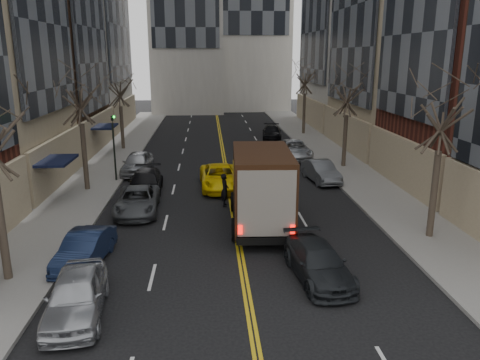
% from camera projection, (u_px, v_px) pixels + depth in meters
% --- Properties ---
extents(sidewalk_left, '(4.00, 66.00, 0.15)m').
position_uv_depth(sidewalk_left, '(107.00, 164.00, 35.74)').
color(sidewalk_left, slate).
rests_on(sidewalk_left, ground).
extents(sidewalk_right, '(4.00, 66.00, 0.15)m').
position_uv_depth(sidewalk_right, '(339.00, 161.00, 36.94)').
color(sidewalk_right, slate).
rests_on(sidewalk_right, ground).
extents(tree_lf_mid, '(3.20, 3.20, 8.91)m').
position_uv_depth(tree_lf_mid, '(78.00, 83.00, 27.31)').
color(tree_lf_mid, '#382D23').
rests_on(tree_lf_mid, sidewalk_left).
extents(tree_lf_far, '(3.20, 3.20, 8.12)m').
position_uv_depth(tree_lf_far, '(119.00, 81.00, 39.99)').
color(tree_lf_far, '#382D23').
rests_on(tree_lf_far, sidewalk_left).
extents(tree_rt_near, '(3.20, 3.20, 8.71)m').
position_uv_depth(tree_rt_near, '(445.00, 97.00, 19.85)').
color(tree_rt_near, '#382D23').
rests_on(tree_rt_near, sidewalk_right).
extents(tree_rt_mid, '(3.20, 3.20, 8.32)m').
position_uv_depth(tree_rt_mid, '(348.00, 84.00, 33.42)').
color(tree_rt_mid, '#382D23').
rests_on(tree_rt_mid, sidewalk_right).
extents(tree_rt_far, '(3.20, 3.20, 9.11)m').
position_uv_depth(tree_rt_far, '(306.00, 69.00, 47.72)').
color(tree_rt_far, '#382D23').
rests_on(tree_rt_far, sidewalk_right).
extents(traffic_signal, '(0.29, 0.26, 4.70)m').
position_uv_depth(traffic_signal, '(114.00, 140.00, 30.31)').
color(traffic_signal, black).
rests_on(traffic_signal, sidewalk_left).
extents(ups_truck, '(3.14, 7.17, 3.86)m').
position_uv_depth(ups_truck, '(261.00, 188.00, 22.67)').
color(ups_truck, black).
rests_on(ups_truck, ground).
extents(observer_sedan, '(2.31, 4.64, 1.29)m').
position_uv_depth(observer_sedan, '(318.00, 263.00, 17.54)').
color(observer_sedan, black).
rests_on(observer_sedan, ground).
extents(taxi, '(2.63, 5.27, 1.43)m').
position_uv_depth(taxi, '(220.00, 177.00, 29.48)').
color(taxi, yellow).
rests_on(taxi, ground).
extents(pedestrian, '(0.47, 0.69, 1.84)m').
position_uv_depth(pedestrian, '(225.00, 190.00, 25.96)').
color(pedestrian, black).
rests_on(pedestrian, ground).
extents(parked_lf_a, '(2.20, 4.52, 1.48)m').
position_uv_depth(parked_lf_a, '(76.00, 295.00, 14.99)').
color(parked_lf_a, '#B3B6BB').
rests_on(parked_lf_a, ground).
extents(parked_lf_b, '(1.89, 4.14, 1.31)m').
position_uv_depth(parked_lf_b, '(85.00, 249.00, 18.76)').
color(parked_lf_b, '#111B36').
rests_on(parked_lf_b, ground).
extents(parked_lf_c, '(2.38, 4.83, 1.32)m').
position_uv_depth(parked_lf_c, '(137.00, 201.00, 24.91)').
color(parked_lf_c, '#43464A').
rests_on(parked_lf_c, ground).
extents(parked_lf_d, '(2.13, 4.87, 1.39)m').
position_uv_depth(parked_lf_d, '(145.00, 183.00, 28.23)').
color(parked_lf_d, black).
rests_on(parked_lf_d, ground).
extents(parked_lf_e, '(2.11, 4.63, 1.54)m').
position_uv_depth(parked_lf_e, '(137.00, 163.00, 33.09)').
color(parked_lf_e, '#A1A4A9').
rests_on(parked_lf_e, ground).
extents(parked_rt_a, '(2.01, 4.33, 1.38)m').
position_uv_depth(parked_rt_a, '(321.00, 171.00, 31.08)').
color(parked_rt_a, '#4E5256').
rests_on(parked_rt_a, ground).
extents(parked_rt_b, '(2.43, 5.19, 1.44)m').
position_uv_depth(parked_rt_b, '(294.00, 149.00, 38.08)').
color(parked_rt_b, '#B7BCC0').
rests_on(parked_rt_b, ground).
extents(parked_rt_c, '(2.35, 4.71, 1.31)m').
position_uv_depth(parked_rt_c, '(272.00, 132.00, 46.72)').
color(parked_rt_c, black).
rests_on(parked_rt_c, ground).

